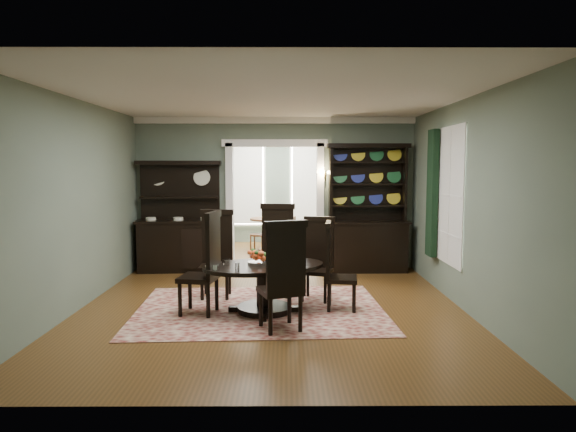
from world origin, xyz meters
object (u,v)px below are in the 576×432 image
(welsh_dresser, at_px, (367,225))
(parlor_table, at_px, (268,230))
(dining_table, at_px, (264,279))
(sideboard, at_px, (179,233))

(welsh_dresser, relative_size, parlor_table, 2.85)
(dining_table, distance_m, parlor_table, 5.14)
(dining_table, height_order, welsh_dresser, welsh_dresser)
(sideboard, relative_size, parlor_table, 2.47)
(dining_table, bearing_deg, parlor_table, 72.40)
(sideboard, xyz_separation_m, welsh_dresser, (3.68, -0.02, 0.15))
(dining_table, bearing_deg, welsh_dresser, 37.70)
(dining_table, relative_size, parlor_table, 2.32)
(sideboard, height_order, welsh_dresser, welsh_dresser)
(welsh_dresser, bearing_deg, dining_table, -124.40)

